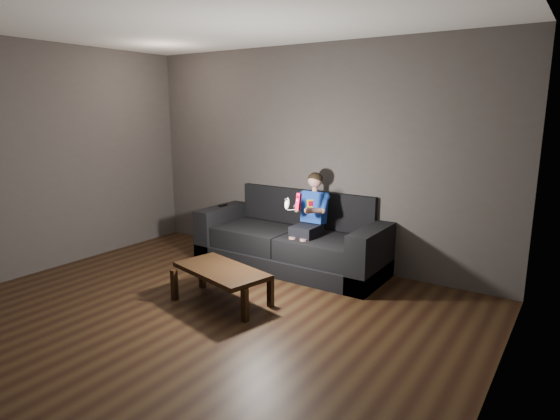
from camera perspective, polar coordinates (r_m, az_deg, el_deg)
The scene contains 11 objects.
floor at distance 4.34m, azimuth -13.56°, elevation -14.47°, with size 5.00×5.00×0.00m, color black.
back_wall at distance 5.89m, azimuth 3.95°, elevation 6.57°, with size 5.00×0.04×2.70m, color #403C39.
left_wall at distance 6.03m, azimuth -30.70°, elevation 5.02°, with size 0.04×5.00×2.70m, color #403C39.
right_wall at distance 2.68m, azimuth 24.06°, elevation -1.28°, with size 0.04×5.00×2.70m, color #403C39.
ceiling at distance 3.97m, azimuth -15.65°, elevation 23.03°, with size 5.00×5.00×0.02m, color white.
sofa at distance 5.85m, azimuth 1.72°, elevation -3.92°, with size 2.38×1.03×0.92m.
child at distance 5.55m, azimuth 3.71°, elevation -0.22°, with size 0.42×0.52×1.04m.
wii_remote_red at distance 5.13m, azimuth 2.26°, elevation 1.05°, with size 0.05×0.07×0.19m.
nunchuk_white at distance 5.22m, azimuth 0.88°, elevation 0.79°, with size 0.07×0.09×0.14m.
wii_remote_black at distance 6.32m, azimuth -6.96°, elevation 0.60°, with size 0.05×0.15×0.03m.
coffee_table at distance 4.76m, azimuth -7.18°, elevation -7.64°, with size 1.10×0.73×0.37m.
Camera 1 is at (2.91, -2.58, 1.93)m, focal length 30.00 mm.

